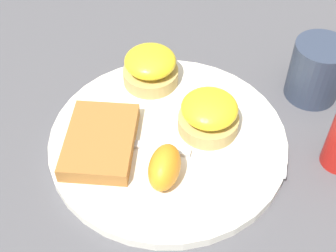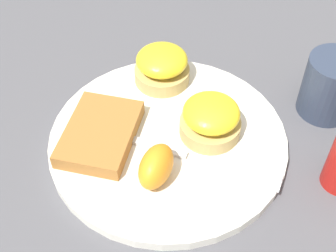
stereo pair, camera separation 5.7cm
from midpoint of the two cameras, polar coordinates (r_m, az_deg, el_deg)
The scene contains 8 objects.
ground_plane at distance 0.60m, azimuth 2.74°, elevation -2.34°, with size 1.10×1.10×0.00m, color #4C4C51.
plate at distance 0.59m, azimuth 2.76°, elevation -1.90°, with size 0.30×0.30×0.01m, color silver.
sandwich_benedict_left at distance 0.58m, azimuth 8.05°, elevation 0.70°, with size 0.08×0.08×0.05m.
sandwich_benedict_right at distance 0.65m, azimuth 1.81°, elevation 7.16°, with size 0.08×0.08×0.05m.
hashbrown_patty at distance 0.58m, azimuth -5.49°, elevation -1.08°, with size 0.12×0.08×0.02m, color #9D642D.
orange_wedge at distance 0.53m, azimuth 1.64°, elevation -5.12°, with size 0.06×0.04×0.04m, color orange.
fork at distance 0.57m, azimuth 6.18°, elevation -4.10°, with size 0.03×0.24×0.00m.
cup at distance 0.66m, azimuth 21.61°, elevation 4.50°, with size 0.10×0.07×0.08m.
Camera 2 is at (-0.35, -0.16, 0.46)m, focal length 50.00 mm.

